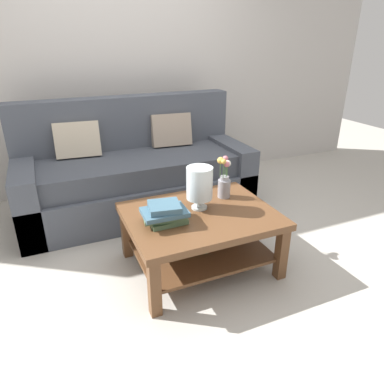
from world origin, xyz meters
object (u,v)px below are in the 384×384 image
(coffee_table, at_px, (200,228))
(flower_pitcher, at_px, (224,181))
(book_stack_main, at_px, (165,213))
(couch, at_px, (135,173))
(glass_hurricane_vase, at_px, (199,184))

(coffee_table, height_order, flower_pitcher, flower_pitcher)
(coffee_table, xyz_separation_m, book_stack_main, (-0.27, -0.04, 0.19))
(coffee_table, distance_m, flower_pitcher, 0.42)
(book_stack_main, bearing_deg, couch, 84.70)
(couch, xyz_separation_m, book_stack_main, (-0.11, -1.20, 0.15))
(couch, relative_size, coffee_table, 2.07)
(glass_hurricane_vase, height_order, flower_pitcher, flower_pitcher)
(book_stack_main, bearing_deg, glass_hurricane_vase, 20.08)
(coffee_table, relative_size, book_stack_main, 3.38)
(couch, xyz_separation_m, flower_pitcher, (0.44, -0.98, 0.21))
(book_stack_main, distance_m, flower_pitcher, 0.60)
(couch, bearing_deg, book_stack_main, -95.30)
(couch, xyz_separation_m, coffee_table, (0.16, -1.16, -0.04))
(couch, xyz_separation_m, glass_hurricane_vase, (0.19, -1.09, 0.27))
(coffee_table, bearing_deg, glass_hurricane_vase, 69.61)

